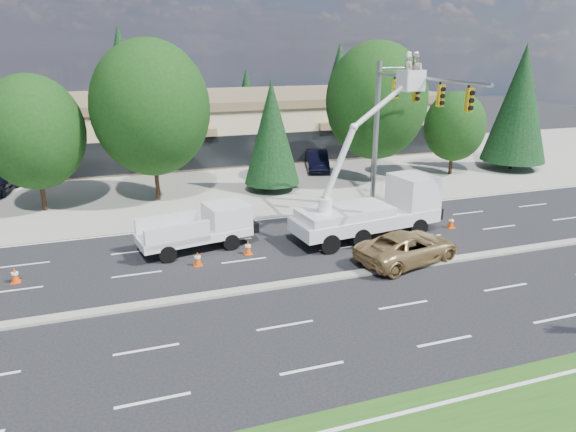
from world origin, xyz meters
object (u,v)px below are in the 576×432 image
object	(u,v)px
minivan	(408,247)
utility_pickup	(202,232)
bucket_truck	(379,199)
signal_mast	(395,116)

from	to	relation	value
minivan	utility_pickup	bearing A→B (deg)	48.33
bucket_truck	utility_pickup	bearing A→B (deg)	165.45
utility_pickup	minivan	bearing A→B (deg)	-39.06
signal_mast	minivan	bearing A→B (deg)	-111.87
signal_mast	utility_pickup	world-z (taller)	signal_mast
signal_mast	bucket_truck	world-z (taller)	bucket_truck
utility_pickup	minivan	xyz separation A→B (m)	(9.03, -4.87, -0.15)
signal_mast	minivan	size ratio (longest dim) A/B	1.91
utility_pickup	bucket_truck	world-z (taller)	bucket_truck
bucket_truck	minivan	bearing A→B (deg)	-102.37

